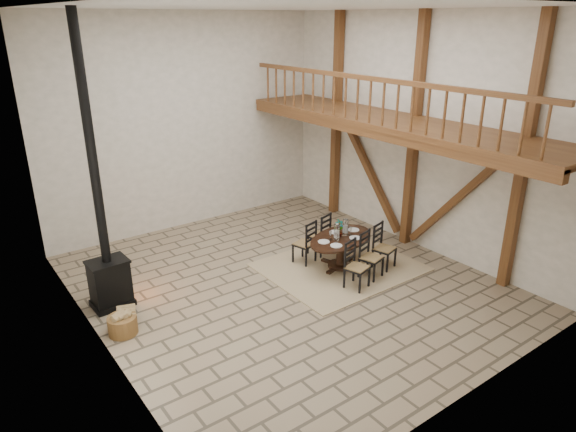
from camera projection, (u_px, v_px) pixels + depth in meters
ground at (287, 283)px, 9.98m from camera, size 8.00×8.00×0.00m
room_shell at (338, 122)px, 9.54m from camera, size 7.02×8.02×5.01m
rug at (340, 267)px, 10.62m from camera, size 3.00×2.50×0.02m
dining_table at (344, 252)px, 10.43m from camera, size 1.87×2.07×1.05m
wood_stove at (105, 249)px, 8.83m from camera, size 0.71×0.55×5.00m
log_basket at (123, 324)px, 8.35m from camera, size 0.47×0.47×0.39m
log_stack at (127, 318)px, 8.55m from camera, size 0.42×0.49×0.31m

